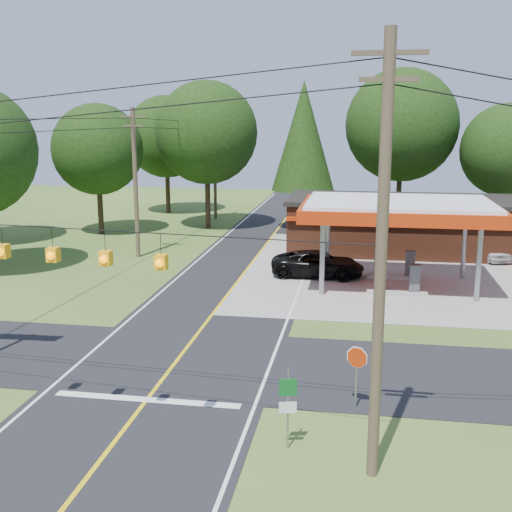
% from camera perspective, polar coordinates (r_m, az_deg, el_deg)
% --- Properties ---
extents(ground, '(120.00, 120.00, 0.00)m').
position_cam_1_polar(ground, '(25.77, -7.05, -9.26)').
color(ground, '#385C20').
rests_on(ground, ground).
extents(main_highway, '(8.00, 120.00, 0.02)m').
position_cam_1_polar(main_highway, '(25.76, -7.05, -9.24)').
color(main_highway, black).
rests_on(main_highway, ground).
extents(cross_road, '(70.00, 7.00, 0.02)m').
position_cam_1_polar(cross_road, '(25.76, -7.05, -9.23)').
color(cross_road, black).
rests_on(cross_road, ground).
extents(lane_center_yellow, '(0.15, 110.00, 0.00)m').
position_cam_1_polar(lane_center_yellow, '(25.76, -7.05, -9.21)').
color(lane_center_yellow, yellow).
rests_on(lane_center_yellow, main_highway).
extents(gas_canopy, '(10.60, 7.40, 4.88)m').
position_cam_1_polar(gas_canopy, '(36.35, 12.56, 3.87)').
color(gas_canopy, gray).
rests_on(gas_canopy, ground).
extents(convenience_store, '(16.40, 7.55, 3.80)m').
position_cam_1_polar(convenience_store, '(46.62, 13.05, 2.75)').
color(convenience_store, '#5C2C1A').
rests_on(convenience_store, ground).
extents(utility_pole_near_right, '(1.80, 0.30, 11.50)m').
position_cam_1_polar(utility_pole_near_right, '(16.31, 11.05, -0.26)').
color(utility_pole_near_right, '#473828').
rests_on(utility_pole_near_right, ground).
extents(utility_pole_far_left, '(1.80, 0.30, 10.00)m').
position_cam_1_polar(utility_pole_far_left, '(43.79, -10.68, 6.59)').
color(utility_pole_far_left, '#473828').
rests_on(utility_pole_far_left, ground).
extents(utility_pole_north, '(0.30, 0.30, 9.50)m').
position_cam_1_polar(utility_pole_north, '(59.66, -3.67, 7.84)').
color(utility_pole_north, '#473828').
rests_on(utility_pole_north, ground).
extents(overhead_beacons, '(17.04, 2.04, 1.03)m').
position_cam_1_polar(overhead_beacons, '(18.99, -15.57, 2.07)').
color(overhead_beacons, black).
rests_on(overhead_beacons, ground).
extents(treeline_backdrop, '(70.27, 51.59, 13.30)m').
position_cam_1_polar(treeline_backdrop, '(47.38, 2.00, 9.99)').
color(treeline_backdrop, '#332316').
rests_on(treeline_backdrop, ground).
extents(suv_car, '(5.59, 5.59, 1.52)m').
position_cam_1_polar(suv_car, '(38.50, 5.51, -0.73)').
color(suv_car, black).
rests_on(suv_car, ground).
extents(sedan_car, '(4.86, 4.86, 1.34)m').
position_cam_1_polar(sedan_car, '(45.60, 20.04, 0.51)').
color(sedan_car, silver).
rests_on(sedan_car, ground).
extents(octagonal_stop_sign, '(0.71, 0.34, 2.15)m').
position_cam_1_polar(octagonal_stop_sign, '(21.41, 8.95, -9.35)').
color(octagonal_stop_sign, gray).
rests_on(octagonal_stop_sign, ground).
extents(route_sign_post, '(0.50, 0.14, 2.49)m').
position_cam_1_polar(route_sign_post, '(18.78, 2.86, -12.74)').
color(route_sign_post, gray).
rests_on(route_sign_post, ground).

